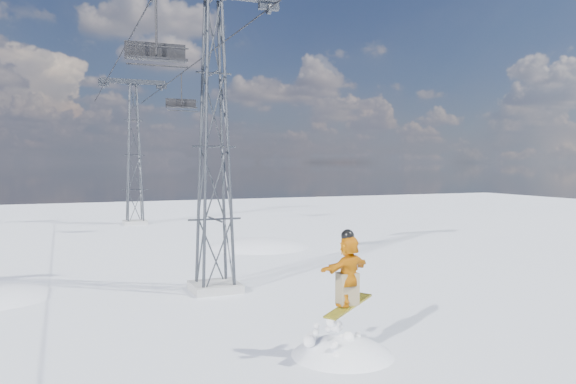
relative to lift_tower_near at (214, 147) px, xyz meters
name	(u,v)px	position (x,y,z in m)	size (l,w,h in m)	color
ground	(267,363)	(-0.80, -8.00, -5.47)	(120.00, 120.00, 0.00)	white
lift_tower_near	(214,147)	(0.00, 0.00, 0.00)	(5.20, 1.80, 11.43)	#999999
lift_tower_far	(134,155)	(0.00, 25.00, 0.00)	(5.20, 1.80, 11.43)	#999999
haul_cables	(162,57)	(0.00, 11.50, 5.38)	(4.46, 51.00, 0.06)	black
lift_chair_near	(156,53)	(-2.20, -0.52, 3.28)	(2.12, 0.61, 2.63)	black
lift_chair_mid	(181,104)	(2.20, 17.09, 3.35)	(2.04, 0.59, 2.53)	black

